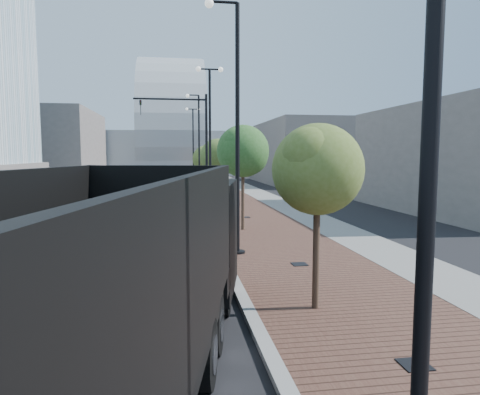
{
  "coord_description": "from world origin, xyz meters",
  "views": [
    {
      "loc": [
        -1.71,
        -5.64,
        3.78
      ],
      "look_at": [
        1.0,
        12.0,
        2.0
      ],
      "focal_mm": 32.24,
      "sensor_mm": 36.0,
      "label": 1
    }
  ],
  "objects": [
    {
      "name": "tree_0",
      "position": [
        1.65,
        4.02,
        3.42
      ],
      "size": [
        2.22,
        2.14,
        4.51
      ],
      "color": "#382619",
      "rests_on": "ground"
    },
    {
      "name": "dark_car_mid",
      "position": [
        -7.03,
        42.99,
        0.7
      ],
      "size": [
        2.62,
        5.18,
        1.4
      ],
      "primitive_type": "imported",
      "rotation": [
        0.0,
        0.0,
        -0.06
      ],
      "color": "black",
      "rests_on": "ground"
    },
    {
      "name": "white_sedan",
      "position": [
        -3.53,
        17.35,
        0.76
      ],
      "size": [
        3.25,
        4.85,
        1.51
      ],
      "primitive_type": "imported",
      "rotation": [
        0.0,
        0.0,
        -0.4
      ],
      "color": "white",
      "rests_on": "ground"
    },
    {
      "name": "commercial_block_nw",
      "position": [
        -20.0,
        60.0,
        5.0
      ],
      "size": [
        14.0,
        20.0,
        10.0
      ],
      "primitive_type": "cube",
      "color": "#655E5A",
      "rests_on": "ground"
    },
    {
      "name": "streetlight_1",
      "position": [
        0.49,
        10.0,
        4.34
      ],
      "size": [
        1.44,
        0.56,
        9.21
      ],
      "color": "black",
      "rests_on": "ground"
    },
    {
      "name": "convention_center",
      "position": [
        -2.0,
        85.0,
        6.0
      ],
      "size": [
        50.0,
        30.0,
        50.0
      ],
      "color": "#A1A8AB",
      "rests_on": "ground"
    },
    {
      "name": "tree_1",
      "position": [
        1.65,
        15.02,
        3.94
      ],
      "size": [
        2.56,
        2.54,
        5.22
      ],
      "color": "#382619",
      "rests_on": "ground"
    },
    {
      "name": "west_sidewalk",
      "position": [
        -13.0,
        40.0,
        0.06
      ],
      "size": [
        4.0,
        140.0,
        0.12
      ],
      "primitive_type": "cube",
      "color": "slate",
      "rests_on": "ground"
    },
    {
      "name": "streetlight_4",
      "position": [
        0.6,
        46.0,
        4.82
      ],
      "size": [
        1.72,
        0.56,
        9.28
      ],
      "color": "black",
      "rests_on": "ground"
    },
    {
      "name": "curb",
      "position": [
        0.0,
        40.0,
        0.07
      ],
      "size": [
        0.3,
        140.0,
        0.14
      ],
      "primitive_type": "cube",
      "color": "gray",
      "rests_on": "ground"
    },
    {
      "name": "utility_cover_2",
      "position": [
        2.4,
        19.0,
        0.13
      ],
      "size": [
        0.5,
        0.5,
        0.02
      ],
      "primitive_type": "cube",
      "color": "black",
      "rests_on": "sidewalk"
    },
    {
      "name": "tree_2",
      "position": [
        1.65,
        27.02,
        3.66
      ],
      "size": [
        2.66,
        2.66,
        5.0
      ],
      "color": "#382619",
      "rests_on": "ground"
    },
    {
      "name": "dark_car_far",
      "position": [
        -2.98,
        36.5,
        0.73
      ],
      "size": [
        3.72,
        5.43,
        1.46
      ],
      "primitive_type": "imported",
      "rotation": [
        0.0,
        0.0,
        -0.37
      ],
      "color": "black",
      "rests_on": "ground"
    },
    {
      "name": "dump_truck",
      "position": [
        -2.23,
        1.73,
        1.51
      ],
      "size": [
        5.33,
        13.78,
        3.58
      ],
      "rotation": [
        0.0,
        0.0,
        -0.21
      ],
      "color": "black",
      "rests_on": "ground"
    },
    {
      "name": "pedestrian",
      "position": [
        6.7,
        24.25,
        0.79
      ],
      "size": [
        0.64,
        0.49,
        1.58
      ],
      "primitive_type": "imported",
      "rotation": [
        0.0,
        0.0,
        2.94
      ],
      "color": "black",
      "rests_on": "ground"
    },
    {
      "name": "sidewalk",
      "position": [
        3.5,
        40.0,
        0.06
      ],
      "size": [
        7.0,
        140.0,
        0.12
      ],
      "primitive_type": "cube",
      "color": "#4C2D23",
      "rests_on": "ground"
    },
    {
      "name": "streetlight_3",
      "position": [
        0.49,
        34.0,
        4.34
      ],
      "size": [
        1.44,
        0.56,
        9.21
      ],
      "color": "black",
      "rests_on": "ground"
    },
    {
      "name": "tree_3",
      "position": [
        1.65,
        39.02,
        3.33
      ],
      "size": [
        2.81,
        2.81,
        4.75
      ],
      "color": "#382619",
      "rests_on": "ground"
    },
    {
      "name": "commercial_block_e",
      "position": [
        18.0,
        20.0,
        3.5
      ],
      "size": [
        10.0,
        16.0,
        7.0
      ],
      "primitive_type": "cube",
      "color": "#615A57",
      "rests_on": "ground"
    },
    {
      "name": "streetlight_2",
      "position": [
        0.6,
        22.0,
        4.82
      ],
      "size": [
        1.72,
        0.56,
        9.28
      ],
      "color": "black",
      "rests_on": "ground"
    },
    {
      "name": "streetlight_0",
      "position": [
        0.6,
        -2.0,
        4.82
      ],
      "size": [
        1.72,
        0.56,
        9.28
      ],
      "color": "black",
      "rests_on": "ground"
    },
    {
      "name": "commercial_block_ne",
      "position": [
        16.0,
        50.0,
        4.0
      ],
      "size": [
        12.0,
        22.0,
        8.0
      ],
      "primitive_type": "cube",
      "color": "slate",
      "rests_on": "ground"
    },
    {
      "name": "utility_cover_1",
      "position": [
        2.4,
        8.0,
        0.13
      ],
      "size": [
        0.5,
        0.5,
        0.02
      ],
      "primitive_type": "cube",
      "color": "black",
      "rests_on": "sidewalk"
    },
    {
      "name": "concrete_strip",
      "position": [
        6.2,
        40.0,
        0.07
      ],
      "size": [
        2.4,
        140.0,
        0.13
      ],
      "primitive_type": "cube",
      "color": "slate",
      "rests_on": "ground"
    },
    {
      "name": "utility_cover_0",
      "position": [
        2.4,
        1.0,
        0.13
      ],
      "size": [
        0.5,
        0.5,
        0.02
      ],
      "primitive_type": "cube",
      "color": "black",
      "rests_on": "sidewalk"
    },
    {
      "name": "traffic_mast",
      "position": [
        -0.3,
        25.0,
        4.98
      ],
      "size": [
        5.09,
        0.2,
        8.0
      ],
      "color": "black",
      "rests_on": "ground"
    }
  ]
}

